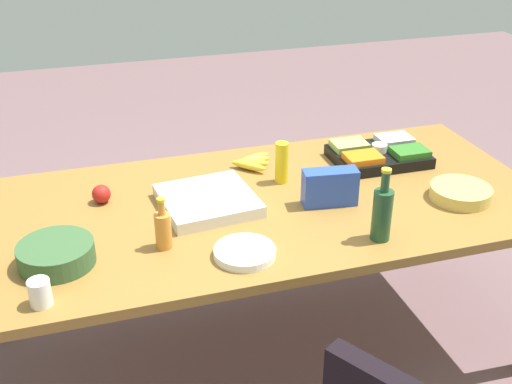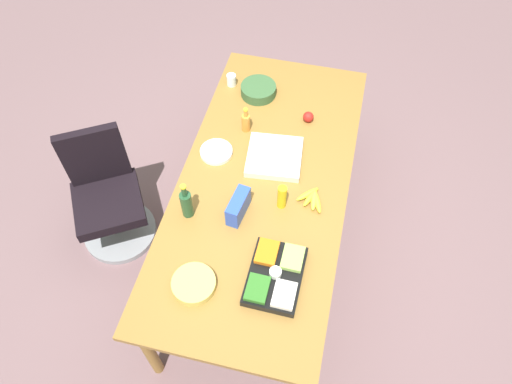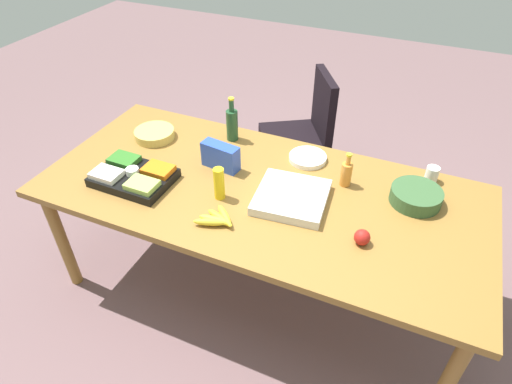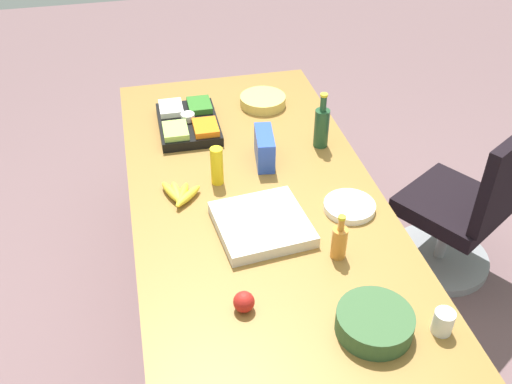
% 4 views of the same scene
% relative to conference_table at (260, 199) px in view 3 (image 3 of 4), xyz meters
% --- Properties ---
extents(ground_plane, '(10.00, 10.00, 0.00)m').
position_rel_conference_table_xyz_m(ground_plane, '(0.00, 0.00, -0.72)').
color(ground_plane, '#715458').
extents(conference_table, '(2.40, 1.09, 0.79)m').
position_rel_conference_table_xyz_m(conference_table, '(0.00, 0.00, 0.00)').
color(conference_table, olive).
rests_on(conference_table, ground).
extents(office_chair, '(0.66, 0.66, 0.95)m').
position_rel_conference_table_xyz_m(office_chair, '(0.15, -1.14, -0.36)').
color(office_chair, gray).
rests_on(office_chair, ground).
extents(wine_bottle, '(0.08, 0.08, 0.28)m').
position_rel_conference_table_xyz_m(wine_bottle, '(0.36, -0.40, 0.18)').
color(wine_bottle, '#21492A').
rests_on(wine_bottle, conference_table).
extents(apple_red, '(0.09, 0.09, 0.08)m').
position_rel_conference_table_xyz_m(apple_red, '(-0.59, 0.19, 0.11)').
color(apple_red, '#AE1F19').
rests_on(apple_red, conference_table).
extents(veggie_tray, '(0.42, 0.30, 0.09)m').
position_rel_conference_table_xyz_m(veggie_tray, '(0.66, 0.22, 0.11)').
color(veggie_tray, black).
rests_on(veggie_tray, conference_table).
extents(chip_bowl, '(0.31, 0.31, 0.05)m').
position_rel_conference_table_xyz_m(chip_bowl, '(0.82, -0.22, 0.10)').
color(chip_bowl, '#D5B857').
rests_on(chip_bowl, conference_table).
extents(paper_cup, '(0.08, 0.08, 0.09)m').
position_rel_conference_table_xyz_m(paper_cup, '(-0.83, -0.44, 0.11)').
color(paper_cup, white).
rests_on(paper_cup, conference_table).
extents(salad_bowl, '(0.28, 0.28, 0.08)m').
position_rel_conference_table_xyz_m(salad_bowl, '(-0.78, -0.22, 0.11)').
color(salad_bowl, '#365A32').
rests_on(salad_bowl, conference_table).
extents(pizza_box, '(0.39, 0.39, 0.05)m').
position_rel_conference_table_xyz_m(pizza_box, '(-0.19, 0.03, 0.09)').
color(pizza_box, silver).
rests_on(pizza_box, conference_table).
extents(paper_plate_stack, '(0.24, 0.24, 0.03)m').
position_rel_conference_table_xyz_m(paper_plate_stack, '(-0.15, -0.37, 0.08)').
color(paper_plate_stack, white).
rests_on(paper_plate_stack, conference_table).
extents(banana_bunch, '(0.20, 0.19, 0.04)m').
position_rel_conference_table_xyz_m(banana_bunch, '(0.08, 0.33, 0.09)').
color(banana_bunch, yellow).
rests_on(banana_bunch, conference_table).
extents(mustard_bottle, '(0.06, 0.06, 0.18)m').
position_rel_conference_table_xyz_m(mustard_bottle, '(0.17, 0.15, 0.16)').
color(mustard_bottle, yellow).
rests_on(mustard_bottle, conference_table).
extents(chip_bag_blue, '(0.23, 0.11, 0.15)m').
position_rel_conference_table_xyz_m(chip_bag_blue, '(0.29, -0.10, 0.14)').
color(chip_bag_blue, blue).
rests_on(chip_bag_blue, conference_table).
extents(dressing_bottle, '(0.06, 0.06, 0.20)m').
position_rel_conference_table_xyz_m(dressing_bottle, '(-0.41, -0.22, 0.14)').
color(dressing_bottle, orange).
rests_on(dressing_bottle, conference_table).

